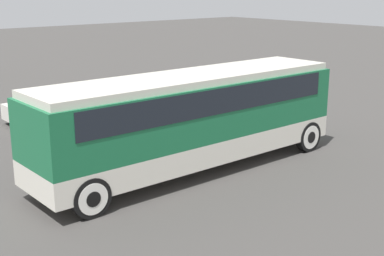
{
  "coord_description": "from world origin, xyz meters",
  "views": [
    {
      "loc": [
        -10.54,
        -12.56,
        5.84
      ],
      "look_at": [
        0.0,
        0.0,
        1.41
      ],
      "focal_mm": 50.0,
      "sensor_mm": 36.0,
      "label": 1
    }
  ],
  "objects": [
    {
      "name": "ground_plane",
      "position": [
        0.0,
        0.0,
        0.0
      ],
      "size": [
        120.0,
        120.0,
        0.0
      ],
      "primitive_type": "plane",
      "color": "#423F3D"
    },
    {
      "name": "parked_car_near",
      "position": [
        -0.45,
        8.88,
        0.7
      ],
      "size": [
        4.21,
        1.78,
        1.4
      ],
      "color": "silver",
      "rests_on": "ground_plane"
    },
    {
      "name": "parked_car_mid",
      "position": [
        5.59,
        5.71,
        0.68
      ],
      "size": [
        4.28,
        1.85,
        1.33
      ],
      "color": "#7A6B5B",
      "rests_on": "ground_plane"
    },
    {
      "name": "tour_bus",
      "position": [
        0.1,
        -0.0,
        1.9
      ],
      "size": [
        10.79,
        2.57,
        3.14
      ],
      "color": "silver",
      "rests_on": "ground_plane"
    }
  ]
}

